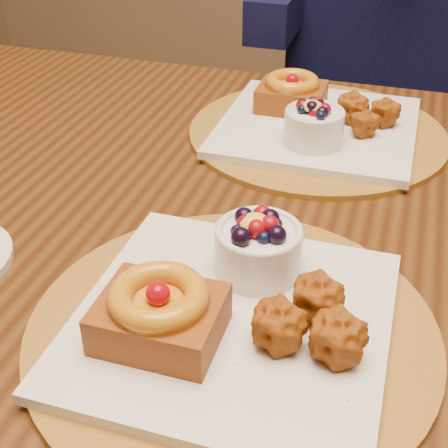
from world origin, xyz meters
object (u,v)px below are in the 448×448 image
(dining_table, at_px, (281,262))
(place_setting_far, at_px, (316,123))
(place_setting_near, at_px, (231,309))
(chair_far, at_px, (347,142))

(dining_table, bearing_deg, place_setting_far, 90.56)
(place_setting_near, relative_size, place_setting_far, 1.00)
(dining_table, distance_m, chair_far, 0.81)
(place_setting_near, height_order, chair_far, chair_far)
(chair_far, bearing_deg, place_setting_near, -67.15)
(place_setting_near, distance_m, place_setting_far, 0.43)
(place_setting_near, xyz_separation_m, chair_far, (-0.00, 1.00, -0.30))
(place_setting_near, bearing_deg, chair_far, 90.10)
(place_setting_far, height_order, chair_far, chair_far)
(place_setting_near, bearing_deg, place_setting_far, 89.95)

